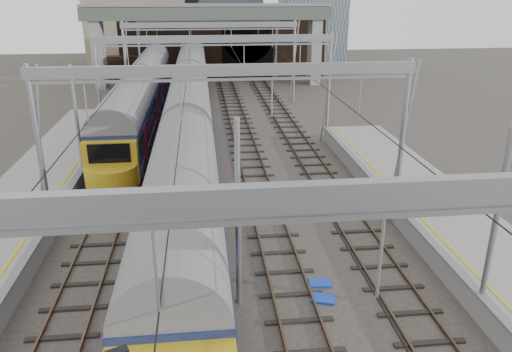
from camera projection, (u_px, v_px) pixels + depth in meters
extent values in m
plane|color=#38332D|center=(244.00, 337.00, 16.60)|extent=(160.00, 160.00, 0.00)
cube|color=slate|center=(9.00, 284.00, 17.71)|extent=(0.35, 55.00, 0.12)
cube|color=slate|center=(506.00, 322.00, 15.68)|extent=(0.35, 47.00, 0.12)
cube|color=#4C3828|center=(110.00, 181.00, 29.82)|extent=(0.08, 80.00, 0.16)
cube|color=#4C3828|center=(135.00, 180.00, 29.97)|extent=(0.08, 80.00, 0.16)
cube|color=black|center=(123.00, 181.00, 29.92)|extent=(2.40, 80.00, 0.14)
cube|color=#4C3828|center=(178.00, 178.00, 30.24)|extent=(0.08, 80.00, 0.16)
cube|color=#4C3828|center=(202.00, 177.00, 30.38)|extent=(0.08, 80.00, 0.16)
cube|color=black|center=(190.00, 179.00, 30.34)|extent=(2.40, 80.00, 0.14)
cube|color=#4C3828|center=(243.00, 176.00, 30.65)|extent=(0.08, 80.00, 0.16)
cube|color=#4C3828|center=(266.00, 175.00, 30.80)|extent=(0.08, 80.00, 0.16)
cube|color=black|center=(255.00, 176.00, 30.75)|extent=(2.40, 80.00, 0.14)
cube|color=#4C3828|center=(307.00, 173.00, 31.06)|extent=(0.08, 80.00, 0.16)
cube|color=#4C3828|center=(330.00, 172.00, 31.21)|extent=(0.08, 80.00, 0.16)
cube|color=black|center=(318.00, 174.00, 31.16)|extent=(2.40, 80.00, 0.14)
cube|color=gray|center=(272.00, 199.00, 8.34)|extent=(16.80, 0.28, 0.50)
cylinder|color=gray|center=(40.00, 156.00, 21.78)|extent=(0.24, 0.24, 8.00)
cylinder|color=gray|center=(402.00, 144.00, 23.47)|extent=(0.24, 0.24, 8.00)
cube|color=gray|center=(226.00, 70.00, 21.35)|extent=(16.80, 0.28, 0.50)
cylinder|color=gray|center=(99.00, 93.00, 34.80)|extent=(0.24, 0.24, 8.00)
cylinder|color=gray|center=(329.00, 88.00, 36.49)|extent=(0.24, 0.24, 8.00)
cube|color=gray|center=(215.00, 39.00, 34.37)|extent=(16.80, 0.28, 0.50)
cylinder|color=gray|center=(126.00, 65.00, 47.81)|extent=(0.24, 0.24, 8.00)
cylinder|color=gray|center=(294.00, 62.00, 49.50)|extent=(0.24, 0.24, 8.00)
cube|color=gray|center=(210.00, 25.00, 47.38)|extent=(16.80, 0.28, 0.50)
cylinder|color=gray|center=(139.00, 50.00, 58.97)|extent=(0.24, 0.24, 8.00)
cylinder|color=gray|center=(276.00, 48.00, 60.66)|extent=(0.24, 0.24, 8.00)
cube|color=gray|center=(208.00, 18.00, 58.54)|extent=(16.80, 0.28, 0.50)
cube|color=black|center=(113.00, 91.00, 27.98)|extent=(0.03, 80.00, 0.03)
cube|color=black|center=(185.00, 89.00, 28.40)|extent=(0.03, 80.00, 0.03)
cube|color=black|center=(255.00, 88.00, 28.81)|extent=(0.03, 80.00, 0.03)
cube|color=black|center=(323.00, 86.00, 29.22)|extent=(0.03, 80.00, 0.03)
cube|color=black|center=(224.00, 41.00, 63.56)|extent=(26.00, 2.00, 9.00)
cube|color=black|center=(248.00, 57.00, 63.60)|extent=(6.50, 0.10, 5.20)
cylinder|color=black|center=(248.00, 36.00, 62.68)|extent=(6.50, 0.10, 6.50)
cube|color=black|center=(129.00, 68.00, 62.46)|extent=(6.00, 1.50, 3.00)
cube|color=gray|center=(99.00, 52.00, 56.63)|extent=(1.20, 2.50, 8.20)
cube|color=gray|center=(314.00, 49.00, 59.21)|extent=(1.20, 2.50, 8.20)
cube|color=#4F5952|center=(208.00, 13.00, 56.47)|extent=(28.00, 3.00, 1.40)
cube|color=gray|center=(207.00, 5.00, 56.15)|extent=(28.00, 3.00, 0.30)
cube|color=black|center=(192.00, 115.00, 44.32)|extent=(2.34, 69.35, 0.70)
cube|color=#141B46|center=(191.00, 92.00, 43.62)|extent=(2.98, 69.35, 2.66)
cylinder|color=slate|center=(190.00, 77.00, 43.15)|extent=(2.92, 68.85, 2.92)
cube|color=black|center=(191.00, 88.00, 43.47)|extent=(3.00, 68.15, 0.80)
cube|color=#CC3F55|center=(191.00, 101.00, 43.88)|extent=(3.00, 68.35, 0.13)
cube|color=black|center=(145.00, 119.00, 42.78)|extent=(2.28, 33.61, 0.70)
cube|color=#141B46|center=(143.00, 97.00, 42.09)|extent=(2.91, 33.61, 2.59)
cylinder|color=slate|center=(142.00, 81.00, 41.63)|extent=(2.85, 33.11, 2.85)
cube|color=black|center=(143.00, 92.00, 41.94)|extent=(2.93, 32.41, 0.78)
cube|color=#CC3F55|center=(144.00, 105.00, 42.34)|extent=(2.93, 32.61, 0.12)
cube|color=gold|center=(111.00, 164.00, 26.36)|extent=(2.85, 0.60, 2.39)
cube|color=black|center=(109.00, 153.00, 25.98)|extent=(2.18, 0.08, 1.04)
cylinder|color=black|center=(186.00, 248.00, 17.43)|extent=(0.16, 0.16, 4.75)
cube|color=black|center=(182.00, 195.00, 16.53)|extent=(0.37, 0.23, 0.89)
sphere|color=red|center=(182.00, 191.00, 16.35)|extent=(0.18, 0.18, 0.18)
cube|color=#183CB7|center=(168.00, 283.00, 19.60)|extent=(0.89, 0.70, 0.09)
cube|color=#183CB7|center=(320.00, 283.00, 19.56)|extent=(0.91, 0.68, 0.10)
cube|color=#183CB7|center=(323.00, 299.00, 18.57)|extent=(1.03, 0.87, 0.10)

